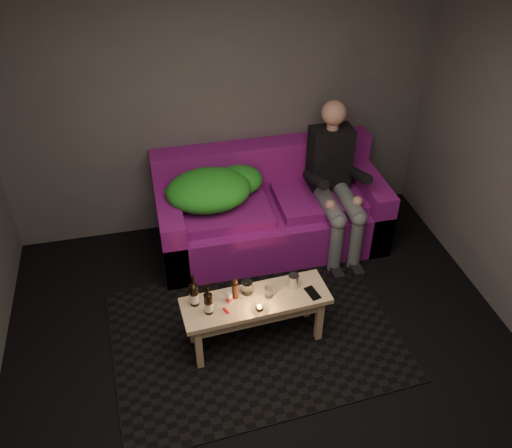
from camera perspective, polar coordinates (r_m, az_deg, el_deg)
The scene contains 17 objects.
floor at distance 4.10m, azimuth 2.57°, elevation -18.03°, with size 4.50×4.50×0.00m, color black.
room at distance 3.28m, azimuth 1.21°, elevation 5.49°, with size 4.50×4.50×4.50m.
rug at distance 4.47m, azimuth -0.17°, elevation -11.54°, with size 2.24×1.63×0.01m, color black.
sofa at distance 5.18m, azimuth 1.44°, elevation 1.33°, with size 2.10×0.95×0.90m.
green_blanket at distance 4.88m, azimuth -4.53°, elevation 3.79°, with size 0.93×0.63×0.32m.
person at distance 4.97m, azimuth 8.30°, elevation 4.77°, with size 0.38×0.87×1.40m.
coffee_table at distance 4.16m, azimuth -0.02°, elevation -8.68°, with size 1.14×0.43×0.46m.
beer_bottle_a at distance 4.02m, azimuth -6.55°, elevation -7.32°, with size 0.07×0.07×0.28m.
beer_bottle_b at distance 3.95m, azimuth -5.04°, elevation -8.27°, with size 0.07×0.07×0.26m.
salt_shaker at distance 4.05m, azimuth -2.83°, elevation -7.72°, with size 0.04×0.04×0.09m, color silver.
pepper_mill at distance 4.07m, azimuth -2.21°, elevation -7.00°, with size 0.05×0.05×0.14m, color black.
tumbler_back at distance 4.11m, azimuth -0.95°, elevation -6.69°, with size 0.09×0.09×0.11m, color white.
tealight at distance 4.01m, azimuth 0.39°, elevation -8.78°, with size 0.06×0.06×0.04m.
tumbler_front at distance 4.10m, azimuth 1.36°, elevation -7.17°, with size 0.07×0.07×0.08m, color white.
steel_cup at distance 4.17m, azimuth 3.97°, elevation -6.01°, with size 0.08×0.08×0.11m, color silver.
smartphone at distance 4.16m, azimuth 5.96°, elevation -7.24°, with size 0.07×0.15×0.01m, color black.
red_lighter at distance 4.01m, azimuth -3.19°, elevation -9.13°, with size 0.02×0.07×0.01m, color red.
Camera 1 is at (-0.69, -2.22, 3.37)m, focal length 38.00 mm.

